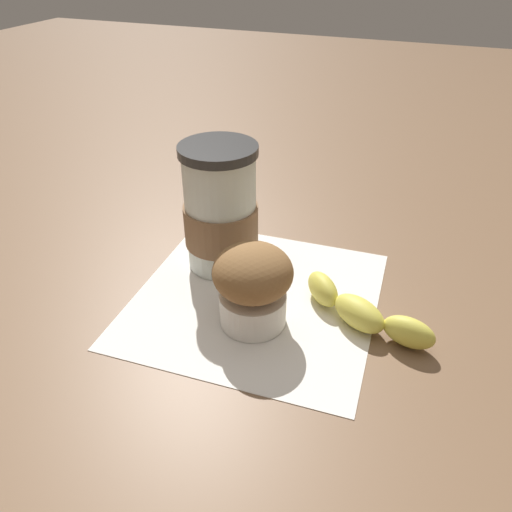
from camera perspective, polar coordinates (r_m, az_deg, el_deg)
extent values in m
plane|color=brown|center=(0.54, 0.00, -4.83)|extent=(3.00, 3.00, 0.00)
cube|color=white|center=(0.54, 0.00, -4.77)|extent=(0.26, 0.26, 0.00)
cylinder|color=silver|center=(0.56, -4.06, 5.06)|extent=(0.08, 0.08, 0.14)
cylinder|color=#2D2D2D|center=(0.53, -4.38, 11.98)|extent=(0.08, 0.08, 0.01)
cylinder|color=#846042|center=(0.57, -4.00, 3.69)|extent=(0.08, 0.08, 0.05)
cylinder|color=white|center=(0.50, -0.35, -5.94)|extent=(0.07, 0.07, 0.03)
ellipsoid|color=olive|center=(0.47, -0.37, -1.90)|extent=(0.08, 0.08, 0.05)
ellipsoid|color=#D6CC4C|center=(0.53, 7.64, -3.75)|extent=(0.05, 0.05, 0.03)
ellipsoid|color=#D6CC4C|center=(0.51, 11.69, -6.42)|extent=(0.07, 0.06, 0.03)
ellipsoid|color=#D6CC4C|center=(0.50, 17.06, -8.32)|extent=(0.05, 0.03, 0.03)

